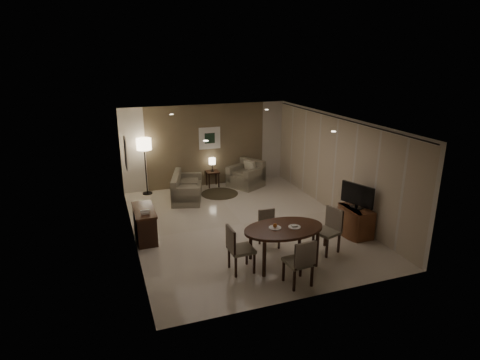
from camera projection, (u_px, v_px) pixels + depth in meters
name	position (u px, v px, depth m)	size (l,w,h in m)	color
room_shell	(237.00, 170.00, 10.44)	(5.50, 7.00, 2.70)	beige
taupe_accent	(207.00, 146.00, 13.21)	(3.96, 0.03, 2.70)	#746248
curtain_wall	(335.00, 166.00, 10.94)	(0.08, 6.70, 2.58)	beige
curtain_rod	(338.00, 118.00, 10.54)	(0.03, 0.03, 6.80)	black
art_back_frame	(210.00, 138.00, 13.14)	(0.72, 0.03, 0.72)	silver
art_back_canvas	(210.00, 138.00, 13.13)	(0.34, 0.01, 0.34)	black
art_left_frame	(126.00, 153.00, 10.14)	(0.03, 0.60, 0.80)	silver
art_left_canvas	(126.00, 153.00, 10.14)	(0.01, 0.46, 0.64)	gray
downlight_nl	(206.00, 141.00, 7.61)	(0.10, 0.10, 0.01)	white
downlight_nr	(334.00, 132.00, 8.50)	(0.10, 0.10, 0.01)	white
downlight_fl	(172.00, 114.00, 10.84)	(0.10, 0.10, 0.01)	white
downlight_fr	(267.00, 110.00, 11.73)	(0.10, 0.10, 0.01)	white
console_desk	(145.00, 224.00, 9.58)	(0.48, 1.20, 0.75)	#3E1E14
telephone	(145.00, 212.00, 9.18)	(0.20, 0.14, 0.09)	white
tv_cabinet	(356.00, 221.00, 9.80)	(0.48, 0.90, 0.70)	brown
flat_tv	(357.00, 195.00, 9.59)	(0.06, 0.88, 0.60)	black
dining_table	(283.00, 245.00, 8.45)	(1.72, 1.08, 0.81)	#3E1E14
chair_near	(298.00, 261.00, 7.65)	(0.47, 0.47, 0.98)	#79725D
chair_far	(269.00, 229.00, 9.16)	(0.41, 0.41, 0.85)	#79725D
chair_left	(241.00, 249.00, 8.11)	(0.48, 0.48, 0.99)	#79725D
chair_right	(327.00, 231.00, 8.89)	(0.48, 0.48, 1.00)	#79725D
plate_a	(275.00, 228.00, 8.32)	(0.26, 0.26, 0.02)	white
plate_b	(294.00, 227.00, 8.35)	(0.26, 0.26, 0.02)	white
fruit_apple	(275.00, 225.00, 8.30)	(0.09, 0.09, 0.09)	#B95515
napkin	(294.00, 226.00, 8.35)	(0.12, 0.08, 0.03)	white
round_rug	(220.00, 194.00, 12.72)	(1.17, 1.17, 0.01)	#3F3323
sofa	(187.00, 187.00, 12.19)	(0.82, 1.64, 0.77)	#79725D
armchair	(246.00, 174.00, 13.30)	(0.98, 0.92, 0.87)	#79725D
side_table	(213.00, 179.00, 13.36)	(0.41, 0.41, 0.52)	black
table_lamp	(212.00, 164.00, 13.21)	(0.22, 0.22, 0.50)	#FFEAC1
floor_lamp	(146.00, 167.00, 12.46)	(0.45, 0.45, 1.78)	#FFE5B7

